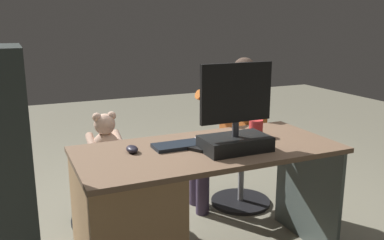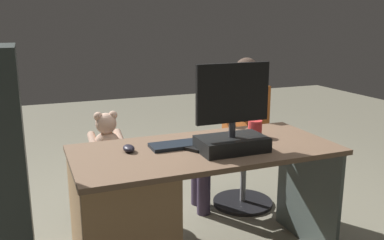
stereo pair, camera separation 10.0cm
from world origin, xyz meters
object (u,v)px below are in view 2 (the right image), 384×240
at_px(keyboard, 187,144).
at_px(teddy_bear, 106,138).
at_px(cup, 255,128).
at_px(office_chair_teddy, 109,186).
at_px(desk, 141,214).
at_px(visitor_chair, 243,171).
at_px(person, 235,121).
at_px(monitor, 232,126).
at_px(computer_mouse, 129,148).
at_px(tv_remote, 189,148).

relative_size(keyboard, teddy_bear, 1.25).
bearing_deg(cup, office_chair_teddy, -41.48).
height_order(keyboard, cup, cup).
xyz_separation_m(desk, keyboard, (-0.30, -0.07, 0.34)).
height_order(cup, office_chair_teddy, cup).
height_order(desk, visitor_chair, desk).
bearing_deg(teddy_bear, person, 171.80).
bearing_deg(cup, monitor, 37.90).
relative_size(desk, keyboard, 3.45).
xyz_separation_m(keyboard, computer_mouse, (0.33, -0.02, 0.01)).
bearing_deg(cup, keyboard, 3.54).
relative_size(tv_remote, office_chair_teddy, 0.28).
bearing_deg(person, computer_mouse, 31.38).
bearing_deg(desk, cup, -172.60).
bearing_deg(person, tv_remote, 46.70).
bearing_deg(visitor_chair, teddy_bear, -8.14).
bearing_deg(tv_remote, office_chair_teddy, -99.15).
relative_size(computer_mouse, visitor_chair, 0.21).
distance_m(computer_mouse, tv_remote, 0.32).
relative_size(computer_mouse, person, 0.08).
bearing_deg(teddy_bear, desk, 91.95).
bearing_deg(monitor, person, -118.85).
relative_size(desk, office_chair_teddy, 2.71).
height_order(office_chair_teddy, person, person).
height_order(teddy_bear, person, person).
height_order(desk, person, person).
bearing_deg(person, visitor_chair, 172.53).
relative_size(monitor, tv_remote, 3.13).
xyz_separation_m(computer_mouse, visitor_chair, (-1.01, -0.56, -0.47)).
bearing_deg(person, office_chair_teddy, -7.47).
distance_m(desk, tv_remote, 0.44).
xyz_separation_m(desk, person, (-0.90, -0.65, 0.29)).
height_order(monitor, computer_mouse, monitor).
bearing_deg(teddy_bear, computer_mouse, 89.53).
height_order(keyboard, tv_remote, keyboard).
relative_size(teddy_bear, person, 0.30).
bearing_deg(computer_mouse, visitor_chair, -151.09).
distance_m(monitor, person, 0.89).
height_order(office_chair_teddy, visitor_chair, same).
xyz_separation_m(computer_mouse, office_chair_teddy, (-0.01, -0.69, -0.48)).
xyz_separation_m(monitor, cup, (-0.26, -0.20, -0.09)).
xyz_separation_m(tv_remote, teddy_bear, (0.30, -0.80, -0.12)).
bearing_deg(teddy_bear, monitor, 119.67).
distance_m(monitor, keyboard, 0.29).
distance_m(monitor, tv_remote, 0.26).
height_order(monitor, teddy_bear, monitor).
relative_size(teddy_bear, visitor_chair, 0.73).
relative_size(office_chair_teddy, visitor_chair, 1.16).
distance_m(monitor, visitor_chair, 1.07).
height_order(keyboard, person, person).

